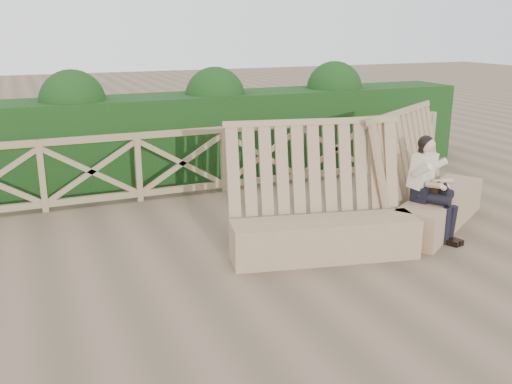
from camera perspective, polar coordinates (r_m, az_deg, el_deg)
name	(u,v)px	position (r m, az deg, el deg)	size (l,w,h in m)	color
ground	(271,279)	(6.37, 1.48, -8.73)	(60.00, 60.00, 0.00)	brown
bench	(383,209)	(7.56, 12.60, -1.70)	(4.27, 1.87, 1.61)	#83654B
woman	(430,182)	(7.72, 17.01, 0.92)	(0.51, 0.81, 1.34)	black
guardrail	(182,163)	(9.32, -7.41, 2.90)	(10.10, 0.09, 1.10)	olive
hedge	(163,138)	(10.41, -9.25, 5.35)	(12.00, 1.20, 1.50)	black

